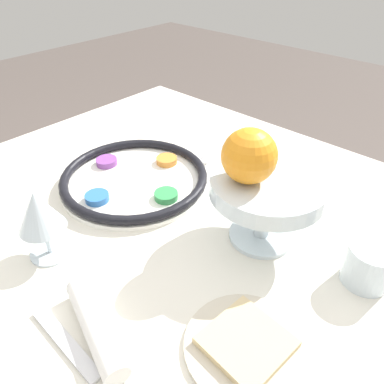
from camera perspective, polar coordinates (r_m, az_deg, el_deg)
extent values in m
cube|color=silver|center=(1.01, -3.92, -22.11)|extent=(1.11, 1.07, 0.77)
cylinder|color=white|center=(0.84, -8.70, 1.53)|extent=(0.32, 0.32, 0.01)
torus|color=black|center=(0.83, -8.79, 2.38)|extent=(0.32, 0.32, 0.02)
cylinder|color=#33934C|center=(0.77, -3.97, -0.53)|extent=(0.05, 0.05, 0.01)
cylinder|color=orange|center=(0.89, -3.88, 4.86)|extent=(0.05, 0.05, 0.01)
cylinder|color=#844299|center=(0.90, -12.88, 4.53)|extent=(0.05, 0.05, 0.01)
cylinder|color=#2D6BB7|center=(0.79, -14.27, -0.80)|extent=(0.05, 0.05, 0.01)
cylinder|color=silver|center=(0.71, -20.71, -8.58)|extent=(0.07, 0.07, 0.00)
cylinder|color=silver|center=(0.69, -21.23, -6.80)|extent=(0.01, 0.01, 0.06)
cone|color=silver|center=(0.65, -22.41, -2.65)|extent=(0.08, 0.08, 0.07)
cylinder|color=silver|center=(0.70, 10.44, -6.51)|extent=(0.12, 0.12, 0.01)
cylinder|color=silver|center=(0.67, 10.88, -3.39)|extent=(0.03, 0.03, 0.09)
cylinder|color=silver|center=(0.64, 11.48, 0.83)|extent=(0.20, 0.20, 0.03)
sphere|color=orange|center=(0.60, 8.72, 5.45)|extent=(0.09, 0.09, 0.09)
cylinder|color=beige|center=(0.55, 8.21, -22.24)|extent=(0.17, 0.17, 0.01)
cube|color=#D1B784|center=(0.55, 8.31, -21.68)|extent=(0.11, 0.11, 0.01)
cylinder|color=white|center=(0.57, -14.46, -19.23)|extent=(0.17, 0.08, 0.04)
cylinder|color=silver|center=(0.66, 25.36, -10.02)|extent=(0.08, 0.08, 0.07)
cube|color=silver|center=(0.98, 2.83, 7.26)|extent=(0.07, 0.17, 0.01)
cube|color=silver|center=(0.97, 4.20, 6.68)|extent=(0.05, 0.17, 0.01)
cube|color=silver|center=(0.58, -18.69, -20.89)|extent=(0.15, 0.02, 0.01)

